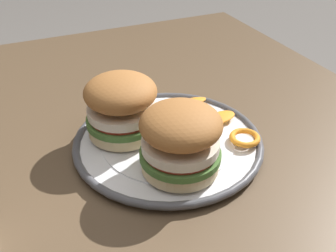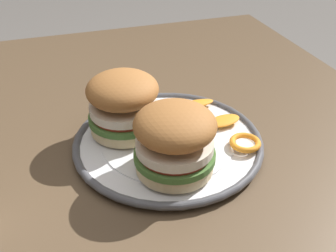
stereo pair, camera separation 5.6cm
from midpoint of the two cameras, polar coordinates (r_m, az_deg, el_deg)
name	(u,v)px [view 2 (the right image)]	position (r m, az deg, el deg)	size (l,w,h in m)	color
dining_table	(153,216)	(0.65, 0.32, -13.15)	(1.26, 0.98, 0.72)	brown
dinner_plate	(168,142)	(0.63, 2.51, -2.38)	(0.31, 0.31, 0.02)	white
sandwich_half_left	(175,139)	(0.54, 3.96, -1.99)	(0.15, 0.15, 0.10)	beige
sandwich_half_right	(123,102)	(0.62, -4.02, 3.38)	(0.16, 0.16, 0.10)	beige
orange_peel_curled	(186,120)	(0.66, 5.09, 0.83)	(0.05, 0.05, 0.01)	orange
orange_peel_strip_long	(224,121)	(0.67, 10.50, 0.70)	(0.04, 0.07, 0.01)	orange
orange_peel_strip_short	(195,104)	(0.71, 6.19, 3.15)	(0.03, 0.07, 0.01)	orange
orange_peel_small_curl	(245,142)	(0.63, 13.65, -2.41)	(0.05, 0.05, 0.01)	orange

